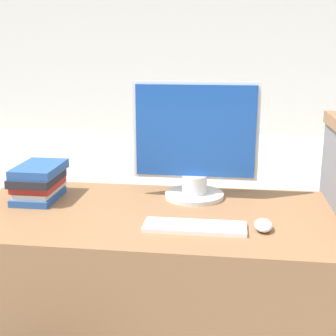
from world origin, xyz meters
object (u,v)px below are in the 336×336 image
Objects in this scene: monitor at (195,145)px; keyboard at (195,227)px; mouse at (263,225)px; book_stack at (39,182)px.

keyboard is (0.03, -0.37, -0.23)m from monitor.
mouse reaches higher than keyboard.
mouse is 0.39× the size of book_stack.
monitor is 0.69m from book_stack.
monitor is 1.43× the size of keyboard.
monitor is 0.49m from mouse.
monitor reaches higher than mouse.
keyboard is 0.25m from mouse.
keyboard is 0.74m from book_stack.
monitor reaches higher than book_stack.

